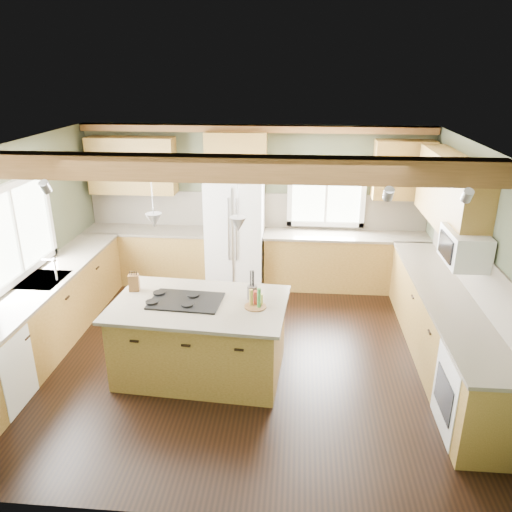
{
  "coord_description": "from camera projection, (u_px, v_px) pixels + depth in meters",
  "views": [
    {
      "loc": [
        0.69,
        -5.5,
        3.47
      ],
      "look_at": [
        0.19,
        0.3,
        1.23
      ],
      "focal_mm": 35.0,
      "sensor_mm": 36.0,
      "label": 1
    }
  ],
  "objects": [
    {
      "name": "floor",
      "position": [
        239.0,
        353.0,
        6.41
      ],
      "size": [
        5.6,
        5.6,
        0.0
      ],
      "primitive_type": "plane",
      "color": "black",
      "rests_on": "ground"
    },
    {
      "name": "ceiling",
      "position": [
        236.0,
        149.0,
        5.48
      ],
      "size": [
        5.6,
        5.6,
        0.0
      ],
      "primitive_type": "plane",
      "rotation": [
        3.14,
        0.0,
        0.0
      ],
      "color": "silver",
      "rests_on": "wall_back"
    },
    {
      "name": "wall_back",
      "position": [
        256.0,
        205.0,
        8.27
      ],
      "size": [
        5.6,
        0.0,
        5.6
      ],
      "primitive_type": "plane",
      "rotation": [
        1.57,
        0.0,
        0.0
      ],
      "color": "#434C36",
      "rests_on": "ground"
    },
    {
      "name": "wall_left",
      "position": [
        13.0,
        252.0,
        6.17
      ],
      "size": [
        0.0,
        5.0,
        5.0
      ],
      "primitive_type": "plane",
      "rotation": [
        1.57,
        0.0,
        1.57
      ],
      "color": "#434C36",
      "rests_on": "ground"
    },
    {
      "name": "wall_right",
      "position": [
        480.0,
        267.0,
        5.72
      ],
      "size": [
        0.0,
        5.0,
        5.0
      ],
      "primitive_type": "plane",
      "rotation": [
        1.57,
        0.0,
        -1.57
      ],
      "color": "#434C36",
      "rests_on": "ground"
    },
    {
      "name": "ceiling_beam",
      "position": [
        231.0,
        169.0,
        5.13
      ],
      "size": [
        5.55,
        0.26,
        0.26
      ],
      "primitive_type": "cube",
      "color": "brown",
      "rests_on": "ceiling"
    },
    {
      "name": "soffit_trim",
      "position": [
        255.0,
        129.0,
        7.73
      ],
      "size": [
        5.55,
        0.2,
        0.1
      ],
      "primitive_type": "cube",
      "color": "brown",
      "rests_on": "ceiling"
    },
    {
      "name": "backsplash_back",
      "position": [
        256.0,
        210.0,
        8.29
      ],
      "size": [
        5.58,
        0.03,
        0.58
      ],
      "primitive_type": "cube",
      "color": "brown",
      "rests_on": "wall_back"
    },
    {
      "name": "backsplash_right",
      "position": [
        476.0,
        272.0,
        5.8
      ],
      "size": [
        0.03,
        3.7,
        0.58
      ],
      "primitive_type": "cube",
      "color": "brown",
      "rests_on": "wall_right"
    },
    {
      "name": "base_cab_back_left",
      "position": [
        149.0,
        256.0,
        8.44
      ],
      "size": [
        2.02,
        0.6,
        0.88
      ],
      "primitive_type": "cube",
      "color": "brown",
      "rests_on": "floor"
    },
    {
      "name": "counter_back_left",
      "position": [
        147.0,
        230.0,
        8.28
      ],
      "size": [
        2.06,
        0.64,
        0.04
      ],
      "primitive_type": "cube",
      "color": "brown",
      "rests_on": "base_cab_back_left"
    },
    {
      "name": "base_cab_back_right",
      "position": [
        345.0,
        262.0,
        8.18
      ],
      "size": [
        2.62,
        0.6,
        0.88
      ],
      "primitive_type": "cube",
      "color": "brown",
      "rests_on": "floor"
    },
    {
      "name": "counter_back_right",
      "position": [
        346.0,
        236.0,
        8.02
      ],
      "size": [
        2.66,
        0.64,
        0.04
      ],
      "primitive_type": "cube",
      "color": "brown",
      "rests_on": "base_cab_back_right"
    },
    {
      "name": "base_cab_left",
      "position": [
        49.0,
        313.0,
        6.5
      ],
      "size": [
        0.6,
        3.7,
        0.88
      ],
      "primitive_type": "cube",
      "color": "brown",
      "rests_on": "floor"
    },
    {
      "name": "counter_left",
      "position": [
        44.0,
        281.0,
        6.34
      ],
      "size": [
        0.64,
        3.74,
        0.04
      ],
      "primitive_type": "cube",
      "color": "brown",
      "rests_on": "base_cab_left"
    },
    {
      "name": "base_cab_right",
      "position": [
        442.0,
        329.0,
        6.1
      ],
      "size": [
        0.6,
        3.7,
        0.88
      ],
      "primitive_type": "cube",
      "color": "brown",
      "rests_on": "floor"
    },
    {
      "name": "counter_right",
      "position": [
        447.0,
        295.0,
        5.94
      ],
      "size": [
        0.64,
        3.74,
        0.04
      ],
      "primitive_type": "cube",
      "color": "brown",
      "rests_on": "base_cab_right"
    },
    {
      "name": "upper_cab_back_left",
      "position": [
        132.0,
        166.0,
        8.04
      ],
      "size": [
        1.4,
        0.35,
        0.9
      ],
      "primitive_type": "cube",
      "color": "brown",
      "rests_on": "wall_back"
    },
    {
      "name": "upper_cab_over_fridge",
      "position": [
        236.0,
        155.0,
        7.83
      ],
      "size": [
        0.96,
        0.35,
        0.7
      ],
      "primitive_type": "cube",
      "color": "brown",
      "rests_on": "wall_back"
    },
    {
      "name": "upper_cab_right",
      "position": [
        450.0,
        192.0,
        6.34
      ],
      "size": [
        0.35,
        2.2,
        0.9
      ],
      "primitive_type": "cube",
      "color": "brown",
      "rests_on": "wall_right"
    },
    {
      "name": "upper_cab_back_corner",
      "position": [
        403.0,
        170.0,
        7.69
      ],
      "size": [
        0.9,
        0.35,
        0.9
      ],
      "primitive_type": "cube",
      "color": "brown",
      "rests_on": "wall_back"
    },
    {
      "name": "window_left",
      "position": [
        14.0,
        232.0,
        6.13
      ],
      "size": [
        0.04,
        1.6,
        1.05
      ],
      "primitive_type": "cube",
      "color": "white",
      "rests_on": "wall_left"
    },
    {
      "name": "window_back",
      "position": [
        326.0,
        191.0,
        8.07
      ],
      "size": [
        1.1,
        0.04,
        1.0
      ],
      "primitive_type": "cube",
      "color": "white",
      "rests_on": "wall_back"
    },
    {
      "name": "sink",
      "position": [
        44.0,
        280.0,
        6.33
      ],
      "size": [
        0.5,
        0.65,
        0.03
      ],
      "primitive_type": "cube",
      "color": "#262628",
      "rests_on": "counter_left"
    },
    {
      "name": "faucet",
      "position": [
        56.0,
        270.0,
        6.27
      ],
      "size": [
        0.02,
        0.02,
        0.28
      ],
      "primitive_type": "cylinder",
      "color": "#B2B2B7",
      "rests_on": "sink"
    },
    {
      "name": "oven",
      "position": [
        475.0,
        396.0,
        4.9
      ],
      "size": [
        0.6,
        0.72,
        0.84
      ],
      "primitive_type": "cube",
      "color": "white",
      "rests_on": "floor"
    },
    {
      "name": "microwave",
      "position": [
        465.0,
        247.0,
        5.6
      ],
      "size": [
        0.4,
        0.7,
        0.38
      ],
      "primitive_type": "cube",
      "color": "white",
      "rests_on": "wall_right"
    },
    {
      "name": "pendant_left",
      "position": [
        154.0,
        220.0,
        5.44
      ],
      "size": [
        0.18,
        0.18,
        0.16
      ],
      "primitive_type": "cone",
      "rotation": [
        3.14,
        0.0,
        0.0
      ],
      "color": "#B2B2B7",
      "rests_on": "ceiling"
    },
    {
      "name": "pendant_right",
      "position": [
        238.0,
        224.0,
        5.3
      ],
      "size": [
        0.18,
        0.18,
        0.16
      ],
      "primitive_type": "cone",
      "rotation": [
        3.14,
        0.0,
        0.0
      ],
      "color": "#B2B2B7",
      "rests_on": "ceiling"
    },
    {
      "name": "refrigerator",
      "position": [
        235.0,
        234.0,
        8.09
      ],
      "size": [
        0.9,
        0.74,
        1.8
      ],
      "primitive_type": "cube",
      "color": "white",
      "rests_on": "floor"
    },
    {
      "name": "island",
      "position": [
        201.0,
        339.0,
        5.88
      ],
      "size": [
        1.94,
        1.26,
        0.88
      ],
      "primitive_type": "cube",
      "rotation": [
        0.0,
        0.0,
        -0.07
      ],
      "color": "brown",
      "rests_on": "floor"
    },
    {
      "name": "island_top",
      "position": [
        199.0,
        304.0,
        5.72
      ],
      "size": [
        2.07,
        1.4,
        0.04
      ],
      "primitive_type": "cube",
      "rotation": [
        0.0,
        0.0,
        -0.07
      ],
      "color": "brown",
      "rests_on": "island"
    },
    {
      "name": "cooktop",
      "position": [
        186.0,
        301.0,
        5.73
      ],
      "size": [
        0.84,
        0.59,
        0.02
      ],
      "primitive_type": "cube",
      "rotation": [
        0.0,
        0.0,
        -0.07
      ],
      "color": "black",
      "rests_on": "island_top"
    },
    {
      "name": "knife_block",
      "position": [
        134.0,
        283.0,
        5.98
      ],
      "size": [
        0.14,
        0.11,
        0.2
      ],
      "primitive_type": "cube",
      "rotation": [
        0.0,
        0.0,
        0.17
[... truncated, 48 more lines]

